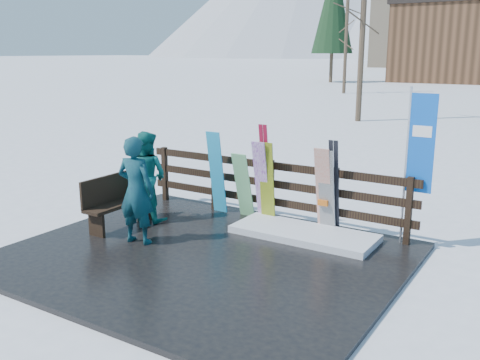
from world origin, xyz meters
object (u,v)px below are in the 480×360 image
Objects in this scene: snowboard_4 at (326,192)px; snowboard_3 at (261,182)px; snowboard_1 at (243,185)px; person_front at (136,190)px; snowboard_2 at (267,183)px; snowboard_5 at (323,191)px; bench at (118,199)px; person_back at (147,176)px; snowboard_0 at (217,173)px; rental_flag at (418,149)px.

snowboard_3 is at bearing 180.00° from snowboard_4.
snowboard_3 reaches higher than snowboard_1.
person_front is at bearing -119.16° from snowboard_3.
snowboard_1 is 1.71m from snowboard_4.
person_front reaches higher than snowboard_1.
snowboard_2 is 0.98× the size of snowboard_5.
bench is 1.07m from person_front.
snowboard_5 reaches higher than snowboard_1.
snowboard_3 is 2.16m from person_back.
person_back is (-1.87, -1.08, 0.08)m from snowboard_3.
snowboard_4 is at bearing -0.00° from snowboard_3.
snowboard_0 is 1.06× the size of snowboard_3.
rental_flag is at bearing -157.28° from person_front.
snowboard_5 reaches higher than snowboard_2.
snowboard_2 is 0.90× the size of person_back.
person_front is at bearing -148.69° from rental_flag.
snowboard_3 is at bearing 0.00° from snowboard_1.
bench is 0.70m from person_back.
person_back is (0.19, 0.58, 0.34)m from bench.
person_back reaches higher than bench.
snowboard_4 is (1.19, 0.00, -0.01)m from snowboard_2.
snowboard_0 is 0.64m from snowboard_1.
bench is 0.83× the size of person_front.
snowboard_4 is at bearing -0.00° from snowboard_1.
snowboard_0 is 0.64× the size of rental_flag.
snowboard_4 reaches higher than snowboard_1.
bench is at bearing -135.03° from snowboard_1.
snowboard_5 is (-0.06, -0.00, 0.01)m from snowboard_4.
snowboard_0 is 1.26× the size of snowboard_1.
snowboard_3 is at bearing -154.56° from person_back.
snowboard_0 is at bearing 180.00° from snowboard_5.
snowboard_0 is at bearing 180.00° from snowboard_4.
person_front is (-1.18, -2.11, 0.13)m from snowboard_3.
snowboard_3 is 0.60× the size of rental_flag.
person_back reaches higher than snowboard_2.
snowboard_1 is 3.29m from rental_flag.
snowboard_2 is 1.13m from snowboard_5.
bench is 0.58× the size of rental_flag.
snowboard_2 is at bearing -156.06° from person_back.
snowboard_2 is at bearing 180.00° from snowboard_5.
bench is at bearing -141.18° from snowboard_3.
snowboard_3 is at bearing -174.36° from rental_flag.
snowboard_0 is at bearing 180.00° from snowboard_2.
snowboard_2 is 0.59× the size of rental_flag.
bench is 3.77m from snowboard_4.
snowboard_1 is at bearing 0.00° from snowboard_0.
snowboard_5 is (1.65, -0.00, 0.13)m from snowboard_1.
bench is 3.72m from snowboard_5.
snowboard_5 is (2.26, -0.00, -0.05)m from snowboard_0.
person_front is 1.24m from person_back.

